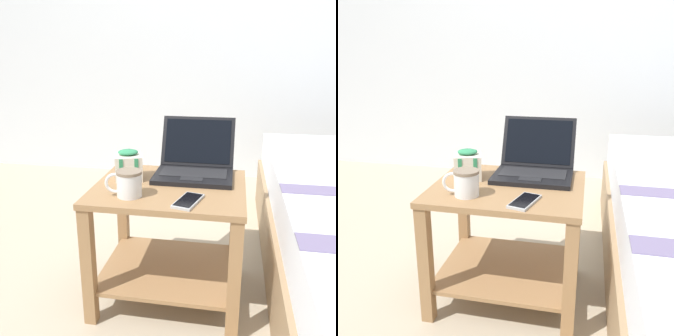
# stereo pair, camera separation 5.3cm
# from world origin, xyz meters

# --- Properties ---
(ground_plane) EXTENTS (8.00, 8.00, 0.00)m
(ground_plane) POSITION_xyz_m (0.00, 0.00, 0.00)
(ground_plane) COLOR tan
(back_wall) EXTENTS (8.00, 0.05, 2.50)m
(back_wall) POSITION_xyz_m (0.00, 1.62, 1.25)
(back_wall) COLOR silver
(back_wall) RESTS_ON ground_plane
(bedside_table) EXTENTS (0.57, 0.48, 0.48)m
(bedside_table) POSITION_xyz_m (0.00, 0.00, 0.31)
(bedside_table) COLOR #997047
(bedside_table) RESTS_ON ground_plane
(laptop) EXTENTS (0.31, 0.32, 0.21)m
(laptop) POSITION_xyz_m (0.08, 0.15, 0.52)
(laptop) COLOR black
(laptop) RESTS_ON bedside_table
(mug_front_left) EXTENTS (0.13, 0.09, 0.09)m
(mug_front_left) POSITION_xyz_m (-0.12, -0.13, 0.53)
(mug_front_left) COLOR white
(mug_front_left) RESTS_ON bedside_table
(snack_bag) EXTENTS (0.13, 0.13, 0.12)m
(snack_bag) POSITION_xyz_m (-0.17, 0.05, 0.53)
(snack_bag) COLOR silver
(snack_bag) RESTS_ON bedside_table
(cell_phone) EXTENTS (0.10, 0.16, 0.01)m
(cell_phone) POSITION_xyz_m (0.09, -0.15, 0.48)
(cell_phone) COLOR #B7BABC
(cell_phone) RESTS_ON bedside_table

